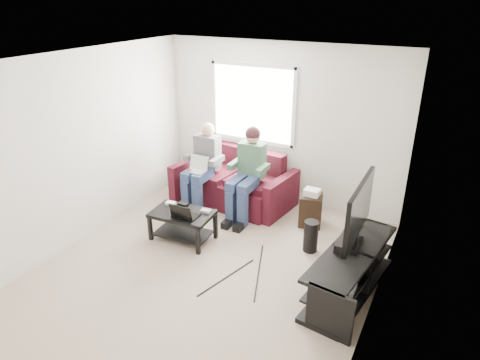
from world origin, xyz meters
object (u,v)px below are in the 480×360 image
object	(u,v)px
tv	(359,211)
subwoofer	(311,236)
coffee_table	(182,219)
end_table	(311,209)
tv_stand	(350,273)
sofa	(235,184)

from	to	relation	value
tv	subwoofer	bearing A→B (deg)	142.65
coffee_table	end_table	size ratio (longest dim) A/B	1.52
tv	subwoofer	world-z (taller)	tv
tv_stand	subwoofer	size ratio (longest dim) A/B	3.92
tv	end_table	xyz separation A→B (m)	(-0.92, 1.21, -0.75)
tv_stand	end_table	bearing A→B (deg)	125.16
sofa	coffee_table	distance (m)	1.40
tv_stand	coffee_table	bearing A→B (deg)	178.30
coffee_table	end_table	distance (m)	1.93
coffee_table	tv	xyz separation A→B (m)	(2.40, 0.03, 0.70)
sofa	subwoofer	size ratio (longest dim) A/B	4.47
sofa	tv	size ratio (longest dim) A/B	1.81
end_table	tv_stand	bearing A→B (deg)	-54.84
end_table	tv	bearing A→B (deg)	-52.75
sofa	subwoofer	distance (m)	1.83
sofa	coffee_table	bearing A→B (deg)	-93.79
coffee_table	end_table	xyz separation A→B (m)	(1.48, 1.24, -0.05)
coffee_table	end_table	bearing A→B (deg)	40.02
sofa	end_table	world-z (taller)	sofa
coffee_table	end_table	world-z (taller)	end_table
tv_stand	tv	distance (m)	0.78
sofa	tv	bearing A→B (deg)	-30.67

